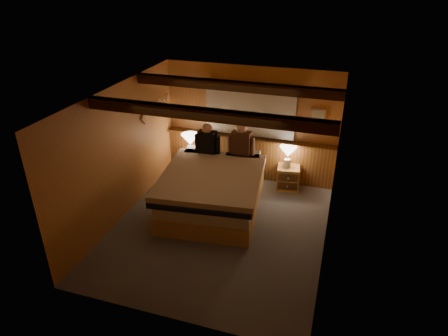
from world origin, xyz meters
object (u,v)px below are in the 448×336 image
at_px(lamp_left, 190,141).
at_px(lamp_right, 288,153).
at_px(person_right, 241,142).
at_px(nightstand_left, 191,165).
at_px(duffel_bag, 187,175).
at_px(bed, 213,189).
at_px(person_left, 207,141).
at_px(nightstand_right, 288,178).

height_order(lamp_left, lamp_right, lamp_left).
height_order(lamp_right, person_right, person_right).
bearing_deg(nightstand_left, duffel_bag, -87.87).
bearing_deg(bed, duffel_bag, 130.15).
height_order(lamp_left, duffel_bag, lamp_left).
bearing_deg(duffel_bag, lamp_left, 74.91).
distance_m(bed, duffel_bag, 1.23).
bearing_deg(bed, lamp_left, 122.56).
xyz_separation_m(bed, duffel_bag, (-0.88, 0.83, -0.26)).
relative_size(person_left, person_right, 0.96).
bearing_deg(nightstand_left, lamp_right, 1.65).
distance_m(person_left, duffel_bag, 1.01).
height_order(lamp_right, duffel_bag, lamp_right).
distance_m(lamp_left, lamp_right, 2.06).
bearing_deg(person_left, nightstand_left, 146.54).
height_order(person_left, person_right, person_right).
bearing_deg(bed, nightstand_right, 37.12).
height_order(bed, nightstand_right, bed).
bearing_deg(person_right, lamp_right, 15.61).
bearing_deg(person_right, duffel_bag, -178.16).
relative_size(bed, person_left, 3.83).
distance_m(nightstand_left, duffel_bag, 0.28).
xyz_separation_m(bed, lamp_right, (1.18, 1.16, 0.40)).
relative_size(nightstand_left, lamp_left, 0.99).
xyz_separation_m(nightstand_left, person_right, (1.17, -0.20, 0.80)).
height_order(person_left, duffel_bag, person_left).
xyz_separation_m(nightstand_right, person_left, (-1.60, -0.40, 0.78)).
bearing_deg(person_right, person_left, -170.28).
relative_size(lamp_right, duffel_bag, 0.86).
bearing_deg(nightstand_right, person_left, -173.64).
bearing_deg(person_left, duffel_bag, 172.14).
relative_size(lamp_left, person_left, 0.76).
height_order(nightstand_right, lamp_right, lamp_right).
distance_m(person_right, duffel_bag, 1.46).
xyz_separation_m(bed, person_right, (0.28, 0.89, 0.63)).
height_order(person_right, duffel_bag, person_right).
bearing_deg(nightstand_left, lamp_left, -50.75).
relative_size(nightstand_right, person_right, 0.73).
xyz_separation_m(nightstand_left, duffel_bag, (0.01, -0.27, -0.10)).
height_order(bed, lamp_left, lamp_left).
distance_m(nightstand_left, lamp_left, 0.59).
bearing_deg(lamp_right, person_left, -165.56).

